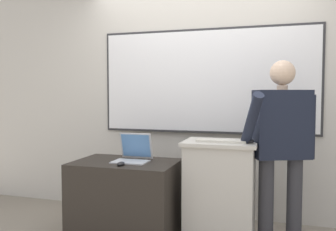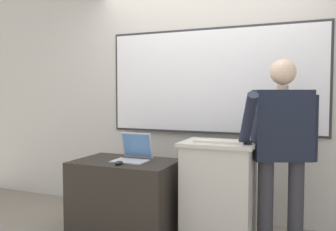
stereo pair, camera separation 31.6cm
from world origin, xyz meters
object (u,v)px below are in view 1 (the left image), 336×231
at_px(person_presenter, 281,140).
at_px(computer_mouse_by_keyboard, 251,141).
at_px(computer_mouse_by_laptop, 121,164).
at_px(side_desk, 126,200).
at_px(laptop, 134,152).
at_px(wireless_keyboard, 221,141).
at_px(lectern_podium, 220,193).

height_order(person_presenter, computer_mouse_by_keyboard, person_presenter).
bearing_deg(computer_mouse_by_laptop, side_desk, 102.05).
relative_size(person_presenter, laptop, 5.17).
xyz_separation_m(person_presenter, wireless_keyboard, (-0.49, -0.15, -0.01)).
bearing_deg(person_presenter, lectern_podium, 167.87).
xyz_separation_m(laptop, computer_mouse_by_laptop, (-0.02, -0.25, -0.06)).
distance_m(person_presenter, computer_mouse_by_keyboard, 0.29).
xyz_separation_m(person_presenter, laptop, (-1.30, -0.17, -0.14)).
bearing_deg(lectern_podium, person_presenter, 10.13).
height_order(side_desk, person_presenter, person_presenter).
height_order(lectern_podium, laptop, laptop).
relative_size(laptop, computer_mouse_by_laptop, 3.14).
bearing_deg(person_presenter, computer_mouse_by_laptop, 175.34).
bearing_deg(laptop, wireless_keyboard, 1.02).
height_order(laptop, computer_mouse_by_laptop, laptop).
bearing_deg(side_desk, laptop, 46.46).
bearing_deg(wireless_keyboard, computer_mouse_by_laptop, -162.02).
distance_m(laptop, computer_mouse_by_laptop, 0.26).
xyz_separation_m(laptop, wireless_keyboard, (0.80, 0.01, 0.13)).
distance_m(wireless_keyboard, computer_mouse_by_laptop, 0.88).
relative_size(laptop, computer_mouse_by_keyboard, 3.14).
bearing_deg(computer_mouse_by_keyboard, lectern_podium, 169.15).
xyz_separation_m(lectern_podium, wireless_keyboard, (0.02, -0.06, 0.47)).
bearing_deg(person_presenter, laptop, 164.99).
relative_size(lectern_podium, side_desk, 0.98).
bearing_deg(computer_mouse_by_laptop, lectern_podium, 22.06).
bearing_deg(side_desk, computer_mouse_by_keyboard, 4.37).
bearing_deg(side_desk, lectern_podium, 9.07).
bearing_deg(computer_mouse_by_laptop, wireless_keyboard, 17.98).
xyz_separation_m(lectern_podium, side_desk, (-0.85, -0.13, -0.10)).
bearing_deg(lectern_podium, laptop, -174.64).
distance_m(computer_mouse_by_laptop, computer_mouse_by_keyboard, 1.12).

